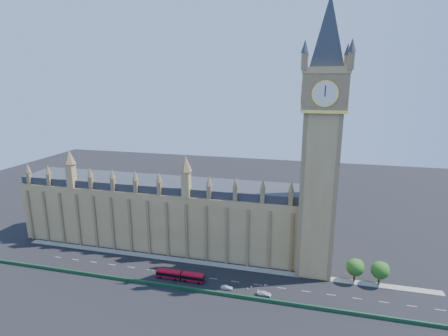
% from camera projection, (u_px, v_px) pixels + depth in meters
% --- Properties ---
extents(ground, '(400.00, 400.00, 0.00)m').
position_uv_depth(ground, '(202.00, 277.00, 124.14)').
color(ground, black).
rests_on(ground, ground).
extents(palace_westminster, '(120.00, 20.00, 28.00)m').
position_uv_depth(palace_westminster, '(161.00, 212.00, 147.40)').
color(palace_westminster, '#A5864F').
rests_on(palace_westminster, ground).
extents(elizabeth_tower, '(20.59, 20.59, 105.00)m').
position_uv_depth(elizabeth_tower, '(322.00, 122.00, 115.25)').
color(elizabeth_tower, '#A5864F').
rests_on(elizabeth_tower, ground).
extents(bridge_parapet, '(160.00, 0.60, 1.20)m').
position_uv_depth(bridge_parapet, '(194.00, 290.00, 115.52)').
color(bridge_parapet, '#1E4C2D').
rests_on(bridge_parapet, ground).
extents(kerb_north, '(160.00, 3.00, 0.16)m').
position_uv_depth(kerb_north, '(210.00, 264.00, 133.06)').
color(kerb_north, gray).
rests_on(kerb_north, ground).
extents(tree_east_near, '(6.00, 6.00, 8.50)m').
position_uv_depth(tree_east_near, '(356.00, 267.00, 119.99)').
color(tree_east_near, '#382619').
rests_on(tree_east_near, ground).
extents(tree_east_far, '(6.00, 6.00, 8.50)m').
position_uv_depth(tree_east_far, '(381.00, 270.00, 118.11)').
color(tree_east_far, '#382619').
rests_on(tree_east_far, ground).
extents(red_bus, '(17.23, 2.80, 2.93)m').
position_uv_depth(red_bus, '(180.00, 276.00, 122.14)').
color(red_bus, '#B10B21').
rests_on(red_bus, ground).
extents(car_grey, '(4.34, 1.91, 1.45)m').
position_uv_depth(car_grey, '(198.00, 278.00, 121.96)').
color(car_grey, '#3B3D42').
rests_on(car_grey, ground).
extents(car_silver, '(3.91, 1.40, 1.28)m').
position_uv_depth(car_silver, '(227.00, 288.00, 116.63)').
color(car_silver, '#A8AAAF').
rests_on(car_silver, ground).
extents(car_white, '(4.58, 1.87, 1.33)m').
position_uv_depth(car_white, '(264.00, 294.00, 113.30)').
color(car_white, silver).
rests_on(car_white, ground).
extents(cone_a, '(0.56, 0.56, 0.75)m').
position_uv_depth(cone_a, '(265.00, 285.00, 118.66)').
color(cone_a, black).
rests_on(cone_a, ground).
extents(cone_b, '(0.52, 0.52, 0.65)m').
position_uv_depth(cone_b, '(251.00, 287.00, 117.73)').
color(cone_b, black).
rests_on(cone_b, ground).
extents(cone_c, '(0.44, 0.44, 0.65)m').
position_uv_depth(cone_c, '(267.00, 285.00, 118.52)').
color(cone_c, black).
rests_on(cone_c, ground).
extents(cone_d, '(0.58, 0.58, 0.71)m').
position_uv_depth(cone_d, '(247.00, 289.00, 116.62)').
color(cone_d, black).
rests_on(cone_d, ground).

